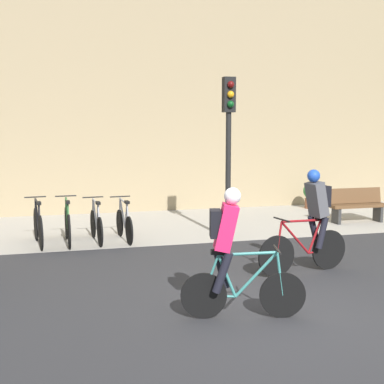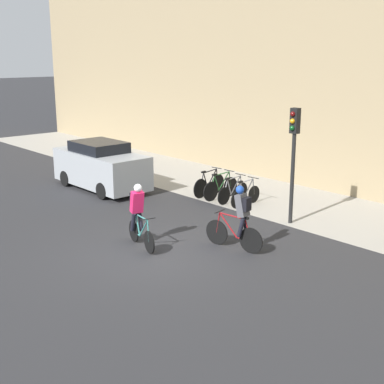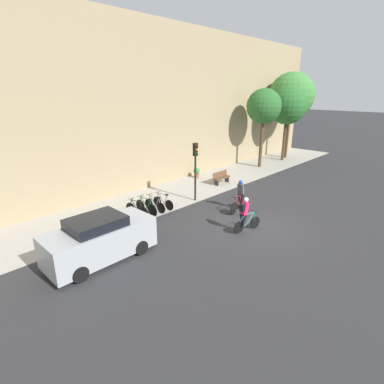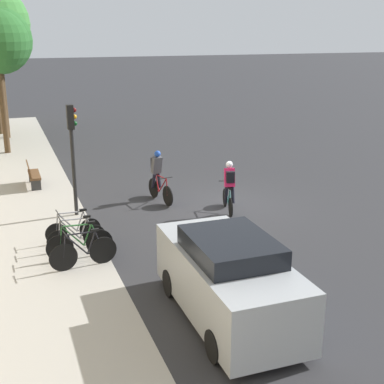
{
  "view_description": "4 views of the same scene",
  "coord_description": "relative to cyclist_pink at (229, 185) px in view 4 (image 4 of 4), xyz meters",
  "views": [
    {
      "loc": [
        -2.96,
        -6.39,
        2.56
      ],
      "look_at": [
        -0.54,
        2.83,
        1.35
      ],
      "focal_mm": 50.0,
      "sensor_mm": 36.0,
      "label": 1
    },
    {
      "loc": [
        10.6,
        -8.12,
        5.16
      ],
      "look_at": [
        -0.36,
        1.73,
        1.31
      ],
      "focal_mm": 50.0,
      "sensor_mm": 36.0,
      "label": 2
    },
    {
      "loc": [
        -11.94,
        -7.21,
        6.47
      ],
      "look_at": [
        -1.76,
        2.62,
        1.68
      ],
      "focal_mm": 28.0,
      "sensor_mm": 36.0,
      "label": 3
    },
    {
      "loc": [
        -15.92,
        6.9,
        5.81
      ],
      "look_at": [
        -0.84,
        1.41,
        0.89
      ],
      "focal_mm": 50.0,
      "sensor_mm": 36.0,
      "label": 4
    }
  ],
  "objects": [
    {
      "name": "parked_bike_1",
      "position": [
        -1.94,
        5.12,
        -0.53
      ],
      "size": [
        0.46,
        1.76,
        0.99
      ],
      "color": "black",
      "rests_on": "ground"
    },
    {
      "name": "cyclist_grey",
      "position": [
        2.11,
        1.78,
        -0.0
      ],
      "size": [
        1.79,
        0.55,
        1.79
      ],
      "color": "black",
      "rests_on": "ground"
    },
    {
      "name": "parked_bike_2",
      "position": [
        -1.33,
        5.12,
        -0.56
      ],
      "size": [
        0.46,
        1.61,
        0.95
      ],
      "color": "black",
      "rests_on": "ground"
    },
    {
      "name": "parked_bike_3",
      "position": [
        -0.72,
        5.12,
        -0.56
      ],
      "size": [
        0.46,
        1.58,
        0.94
      ],
      "color": "black",
      "rests_on": "ground"
    },
    {
      "name": "traffic_light_pole",
      "position": [
        1.55,
        4.7,
        1.53
      ],
      "size": [
        0.26,
        0.3,
        3.57
      ],
      "color": "black",
      "rests_on": "ground"
    },
    {
      "name": "parked_bike_0",
      "position": [
        -2.55,
        5.12,
        -0.53
      ],
      "size": [
        0.46,
        1.73,
        0.99
      ],
      "color": "black",
      "rests_on": "ground"
    },
    {
      "name": "parked_car",
      "position": [
        -6.09,
        2.7,
        -0.05
      ],
      "size": [
        4.3,
        1.84,
        1.85
      ],
      "color": "#9EA3A8",
      "rests_on": "ground"
    },
    {
      "name": "ground",
      "position": [
        0.74,
        -0.09,
        -0.95
      ],
      "size": [
        200.0,
        200.0,
        0.0
      ],
      "primitive_type": "plane",
      "color": "#2B2B2D"
    },
    {
      "name": "bench",
      "position": [
        5.45,
        5.78,
        -0.48
      ],
      "size": [
        1.53,
        0.44,
        0.89
      ],
      "color": "brown",
      "rests_on": "ground"
    },
    {
      "name": "kerb_strip",
      "position": [
        0.74,
        6.66,
        -0.94
      ],
      "size": [
        44.0,
        4.5,
        0.01
      ],
      "primitive_type": "cube",
      "color": "#A39E93",
      "rests_on": "ground"
    },
    {
      "name": "cyclist_pink",
      "position": [
        0.0,
        0.0,
        0.0
      ],
      "size": [
        1.63,
        0.58,
        1.75
      ],
      "color": "black",
      "rests_on": "ground"
    }
  ]
}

